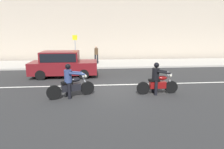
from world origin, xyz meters
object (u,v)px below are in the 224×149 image
(motorcycle_with_rider_denim_blue, at_px, (71,84))
(street_sign_post, at_px, (75,46))
(motorcycle_with_rider_black_leather, at_px, (157,81))
(parked_sedan_maroon, at_px, (63,64))
(pedestrian_bystander, at_px, (96,53))

(motorcycle_with_rider_denim_blue, height_order, street_sign_post, street_sign_post)
(motorcycle_with_rider_black_leather, xyz_separation_m, parked_sedan_maroon, (-5.18, 4.09, 0.24))
(parked_sedan_maroon, bearing_deg, pedestrian_bystander, 62.87)
(motorcycle_with_rider_denim_blue, relative_size, street_sign_post, 0.82)
(pedestrian_bystander, bearing_deg, street_sign_post, 161.98)
(motorcycle_with_rider_denim_blue, bearing_deg, pedestrian_bystander, 81.88)
(motorcycle_with_rider_black_leather, distance_m, parked_sedan_maroon, 6.61)
(motorcycle_with_rider_denim_blue, bearing_deg, parked_sedan_maroon, 103.88)
(motorcycle_with_rider_denim_blue, height_order, pedestrian_bystander, pedestrian_bystander)
(motorcycle_with_rider_black_leather, relative_size, pedestrian_bystander, 1.28)
(motorcycle_with_rider_black_leather, bearing_deg, motorcycle_with_rider_denim_blue, -178.25)
(street_sign_post, relative_size, pedestrian_bystander, 1.61)
(pedestrian_bystander, bearing_deg, motorcycle_with_rider_denim_blue, -98.12)
(street_sign_post, xyz_separation_m, pedestrian_bystander, (1.94, -0.63, -0.63))
(parked_sedan_maroon, xyz_separation_m, street_sign_post, (0.34, 5.08, 0.83))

